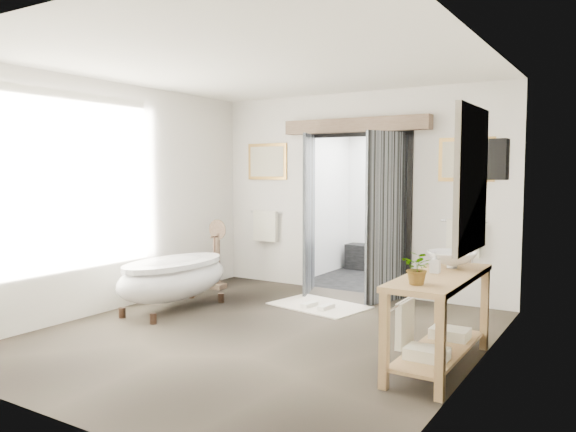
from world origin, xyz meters
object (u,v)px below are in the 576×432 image
at_px(clawfoot_tub, 174,277).
at_px(rug, 319,306).
at_px(basin, 452,260).
at_px(vanity, 437,312).

distance_m(clawfoot_tub, rug, 1.93).
height_order(rug, basin, basin).
distance_m(clawfoot_tub, vanity, 3.50).
height_order(vanity, basin, basin).
distance_m(vanity, basin, 0.58).
relative_size(clawfoot_tub, rug, 1.48).
distance_m(vanity, rug, 2.52).
xyz_separation_m(clawfoot_tub, vanity, (3.49, -0.31, 0.08)).
relative_size(vanity, rug, 1.33).
distance_m(clawfoot_tub, basin, 3.54).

